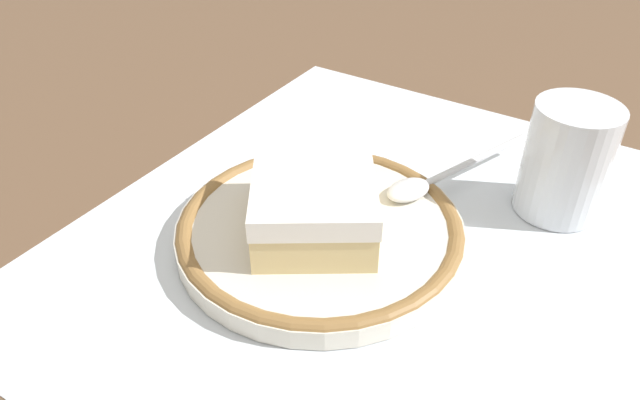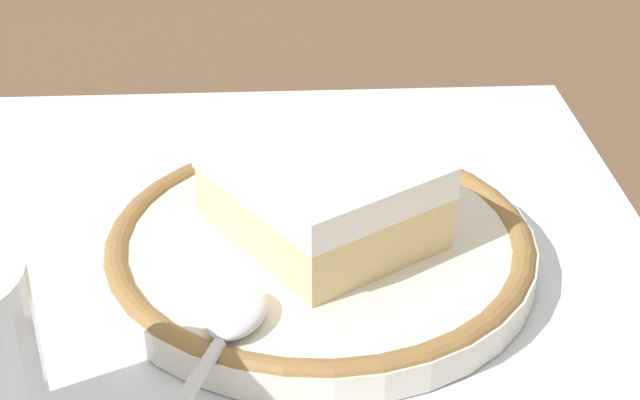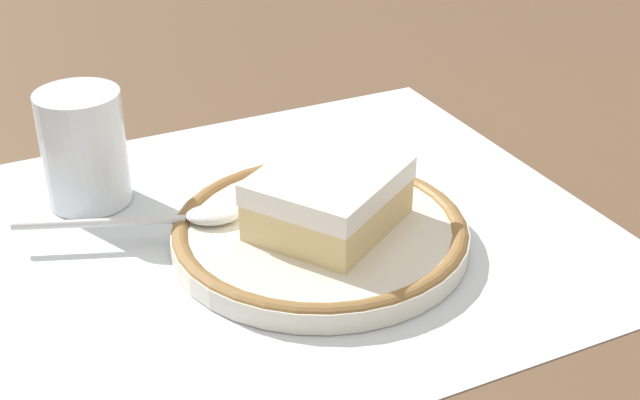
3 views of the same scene
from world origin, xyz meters
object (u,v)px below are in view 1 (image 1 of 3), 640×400
object	(u,v)px
cup	(565,166)
cake_slice	(314,203)
plate	(320,229)
spoon	(430,180)

from	to	relation	value
cup	cake_slice	bearing A→B (deg)	-44.85
plate	spoon	size ratio (longest dim) A/B	1.37
cake_slice	spoon	world-z (taller)	cake_slice
plate	spoon	world-z (taller)	spoon
spoon	cup	world-z (taller)	cup
cake_slice	cup	bearing A→B (deg)	135.15
cake_slice	cup	world-z (taller)	cup
plate	cup	xyz separation A→B (m)	(-0.13, 0.13, 0.03)
cake_slice	plate	bearing A→B (deg)	168.28
cake_slice	spoon	size ratio (longest dim) A/B	0.85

